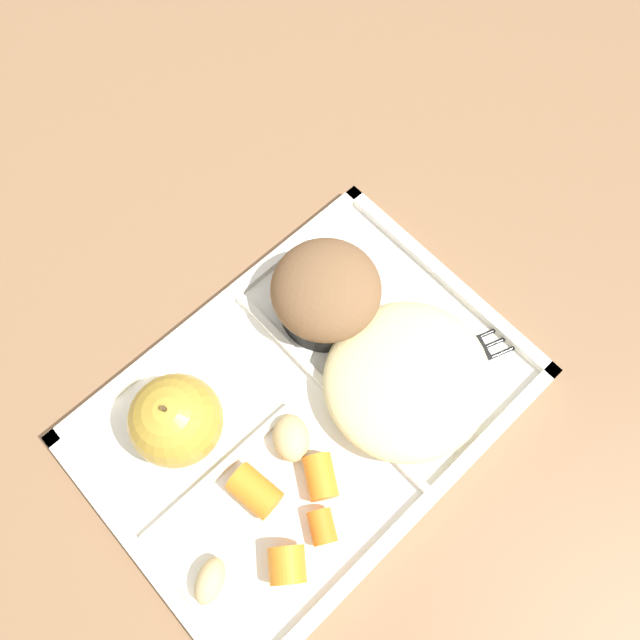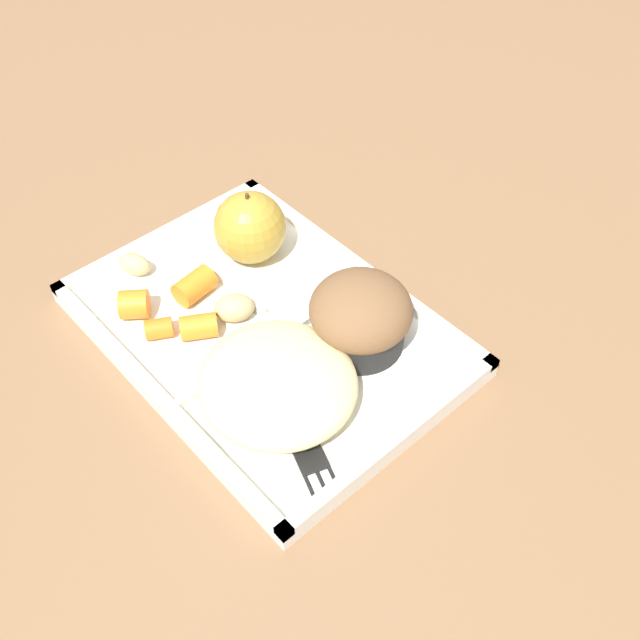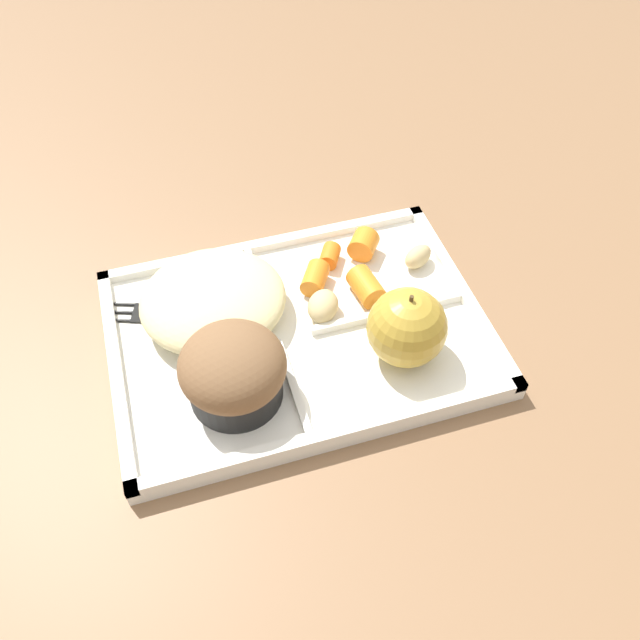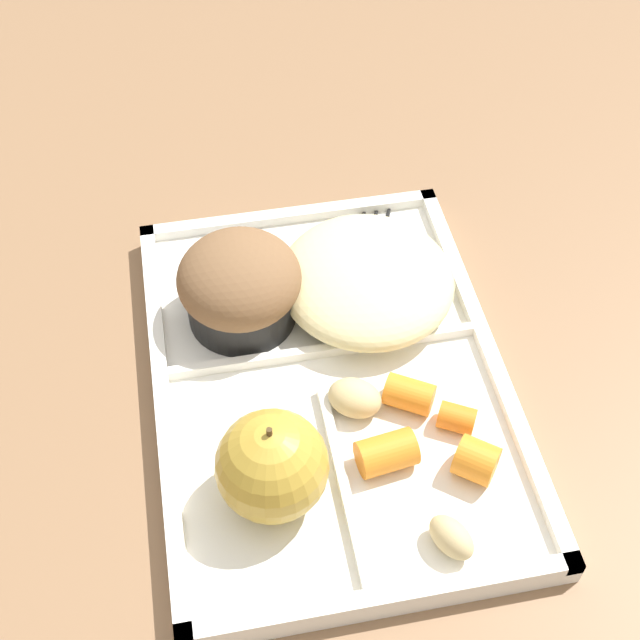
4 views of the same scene
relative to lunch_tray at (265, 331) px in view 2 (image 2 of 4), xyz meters
name	(u,v)px [view 2 (image 2 of 4)]	position (x,y,z in m)	size (l,w,h in m)	color
ground	(266,336)	(0.00, 0.00, -0.01)	(6.00, 6.00, 0.00)	#846042
lunch_tray	(265,331)	(0.00, 0.00, 0.00)	(0.35, 0.25, 0.02)	white
green_apple	(250,227)	(-0.09, 0.05, 0.04)	(0.07, 0.07, 0.08)	#B79333
bran_muffin	(360,316)	(0.07, 0.05, 0.04)	(0.09, 0.09, 0.07)	black
carrot_slice_small	(134,304)	(-0.09, -0.08, 0.02)	(0.03, 0.03, 0.03)	orange
carrot_slice_diagonal	(195,286)	(-0.08, -0.02, 0.02)	(0.03, 0.03, 0.04)	orange
carrot_slice_back	(199,327)	(-0.03, -0.05, 0.02)	(0.02, 0.02, 0.03)	orange
carrot_slice_near_corner	(159,329)	(-0.06, -0.08, 0.01)	(0.02, 0.02, 0.02)	orange
potato_chunk_wedge	(135,265)	(-0.14, -0.05, 0.02)	(0.03, 0.02, 0.02)	tan
potato_chunk_small	(234,308)	(-0.03, -0.01, 0.02)	(0.04, 0.03, 0.02)	tan
egg_noodle_pile	(277,383)	(0.07, -0.04, 0.03)	(0.14, 0.13, 0.04)	beige
meatball_front	(280,413)	(0.09, -0.06, 0.02)	(0.04, 0.04, 0.04)	brown
meatball_center	(285,376)	(0.07, -0.03, 0.02)	(0.04, 0.04, 0.04)	brown
meatball_side	(274,370)	(0.06, -0.03, 0.02)	(0.04, 0.04, 0.04)	#755B4C
meatball_back	(282,382)	(0.07, -0.04, 0.02)	(0.04, 0.04, 0.04)	#755B4C
plastic_fork	(301,438)	(0.11, -0.06, 0.01)	(0.13, 0.06, 0.00)	black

